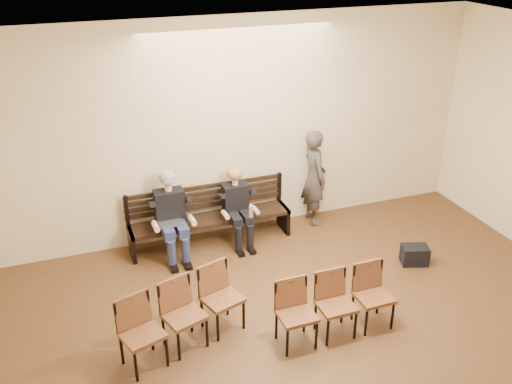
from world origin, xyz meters
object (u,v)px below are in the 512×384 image
seated_man (171,215)px  bag (415,255)px  bench (211,230)px  chair_row_back (184,316)px  chair_row_front (336,306)px  water_bottle (251,218)px  seated_woman (238,210)px  laptop (171,224)px  passerby (315,170)px

seated_man → bag: bearing=-24.6°
bench → chair_row_back: (-0.98, -2.28, 0.21)m
bench → chair_row_front: size_ratio=1.73×
water_bottle → seated_woman: bearing=111.7°
seated_woman → laptop: seated_woman is taller
laptop → water_bottle: laptop is taller
passerby → bag: bearing=-151.7°
bag → chair_row_back: bearing=-170.5°
passerby → bench: bearing=95.1°
seated_man → seated_woman: size_ratio=1.17×
passerby → chair_row_back: passerby is taller
bag → chair_row_front: chair_row_front is taller
laptop → seated_woman: bearing=20.0°
bench → bag: 3.19m
bench → seated_woman: size_ratio=2.27×
seated_woman → passerby: bearing=8.7°
laptop → bench: bearing=33.2°
seated_woman → laptop: 1.10m
bench → laptop: (-0.68, -0.24, 0.35)m
bag → passerby: size_ratio=0.21×
water_bottle → bag: size_ratio=0.56×
seated_woman → seated_man: bearing=180.0°
water_bottle → passerby: bearing=21.6°
seated_man → laptop: seated_man is taller
bench → water_bottle: (0.54, -0.42, 0.33)m
water_bottle → passerby: 1.46m
seated_man → water_bottle: (1.18, -0.30, -0.11)m
seated_man → passerby: bearing=5.0°
passerby → chair_row_front: 3.03m
seated_woman → bag: bearing=-33.8°
seated_man → chair_row_front: seated_man is taller
passerby → water_bottle: bearing=113.6°
bench → passerby: bearing=3.1°
water_bottle → chair_row_back: (-1.51, -1.86, -0.12)m
bench → water_bottle: 0.76m
bench → water_bottle: size_ratio=11.89×
chair_row_front → laptop: bearing=121.2°
seated_woman → chair_row_back: (-1.39, -2.16, -0.14)m
laptop → water_bottle: (1.22, -0.18, -0.02)m
water_bottle → bag: bearing=-29.6°
seated_man → water_bottle: 1.22m
seated_woman → bag: (2.30, -1.54, -0.43)m
bench → passerby: size_ratio=1.37×
bench → chair_row_front: (0.84, -2.71, 0.19)m
seated_man → chair_row_front: (1.48, -2.59, -0.25)m
bag → chair_row_front: 2.17m
bag → chair_row_back: size_ratio=0.25×
passerby → chair_row_back: (-2.83, -2.38, -0.51)m
seated_woman → passerby: passerby is taller
seated_woman → laptop: size_ratio=3.22×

